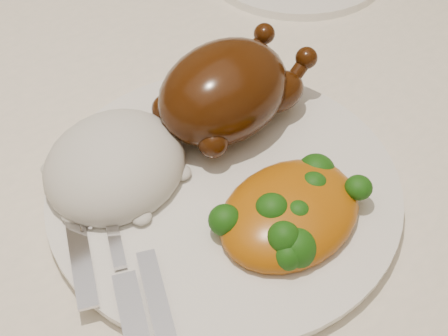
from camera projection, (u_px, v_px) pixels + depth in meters
dining_table at (57, 232)px, 0.62m from camera, size 1.60×0.90×0.76m
tablecloth at (41, 185)px, 0.57m from camera, size 1.73×1.03×0.18m
dinner_plate at (224, 189)px, 0.52m from camera, size 0.34×0.34×0.01m
roast_chicken at (227, 90)px, 0.54m from camera, size 0.16×0.12×0.08m
rice_mound at (115, 166)px, 0.51m from camera, size 0.16×0.15×0.06m
mac_and_cheese at (293, 211)px, 0.48m from camera, size 0.14×0.11×0.05m
cutlery at (126, 286)px, 0.44m from camera, size 0.07×0.20×0.01m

